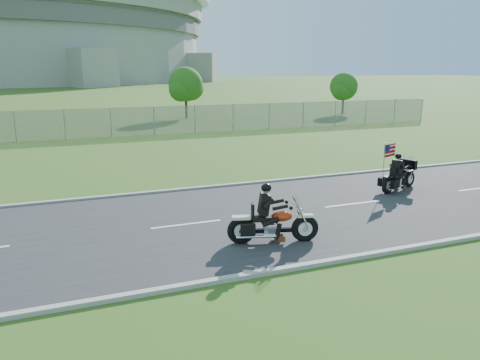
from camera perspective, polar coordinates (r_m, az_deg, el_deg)
name	(u,v)px	position (r m, az deg, el deg)	size (l,w,h in m)	color
ground	(247,218)	(15.06, 0.86, -4.67)	(420.00, 420.00, 0.00)	#3A571B
road	(247,218)	(15.06, 0.86, -4.60)	(120.00, 8.00, 0.04)	#28282B
curb_north	(209,187)	(18.71, -3.82, -0.88)	(120.00, 0.18, 0.12)	#9E9B93
curb_south	(310,265)	(11.64, 8.51, -10.22)	(120.00, 0.18, 0.12)	#9E9B93
fence	(65,124)	(33.45, -20.60, 6.37)	(60.00, 0.03, 2.00)	gray
stadium	(4,34)	(184.14, -26.86, 15.61)	(140.40, 140.40, 29.20)	#A3A099
tree_fence_near	(186,86)	(44.80, -6.60, 11.30)	(3.52, 3.28, 4.75)	#382316
tree_fence_far	(344,88)	(49.61, 12.55, 10.90)	(3.08, 2.87, 4.20)	#382316
motorcycle_lead	(272,224)	(12.84, 3.90, -5.43)	(2.50, 1.05, 1.71)	black
motorcycle_follow	(399,178)	(19.22, 18.81, 0.24)	(2.16, 1.11, 1.87)	black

